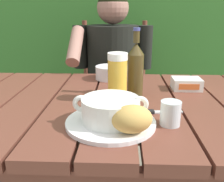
# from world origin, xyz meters

# --- Properties ---
(dining_table) EXTENTS (1.39, 0.80, 0.76)m
(dining_table) POSITION_xyz_m (0.00, 0.00, 0.67)
(dining_table) COLOR brown
(dining_table) RESTS_ON ground_plane
(chair_near_diner) EXTENTS (0.47, 0.45, 1.01)m
(chair_near_diner) POSITION_xyz_m (-0.03, 0.84, 0.49)
(chair_near_diner) COLOR brown
(chair_near_diner) RESTS_ON ground_plane
(person_eating) EXTENTS (0.48, 0.47, 1.21)m
(person_eating) POSITION_xyz_m (-0.03, 0.64, 0.71)
(person_eating) COLOR black
(person_eating) RESTS_ON ground_plane
(serving_plate) EXTENTS (0.26, 0.26, 0.01)m
(serving_plate) POSITION_xyz_m (-0.00, -0.20, 0.77)
(serving_plate) COLOR white
(serving_plate) RESTS_ON dining_table
(soup_bowl) EXTENTS (0.22, 0.17, 0.08)m
(soup_bowl) POSITION_xyz_m (-0.00, -0.20, 0.81)
(soup_bowl) COLOR white
(soup_bowl) RESTS_ON serving_plate
(bread_roll) EXTENTS (0.12, 0.10, 0.07)m
(bread_roll) POSITION_xyz_m (0.06, -0.27, 0.81)
(bread_roll) COLOR tan
(bread_roll) RESTS_ON serving_plate
(beer_glass) EXTENTS (0.07, 0.07, 0.18)m
(beer_glass) POSITION_xyz_m (0.01, 0.00, 0.85)
(beer_glass) COLOR gold
(beer_glass) RESTS_ON dining_table
(beer_bottle) EXTENTS (0.06, 0.06, 0.26)m
(beer_bottle) POSITION_xyz_m (0.08, 0.07, 0.87)
(beer_bottle) COLOR #433619
(beer_bottle) RESTS_ON dining_table
(water_glass_small) EXTENTS (0.06, 0.06, 0.07)m
(water_glass_small) POSITION_xyz_m (0.17, -0.20, 0.80)
(water_glass_small) COLOR silver
(water_glass_small) RESTS_ON dining_table
(butter_tub) EXTENTS (0.12, 0.09, 0.05)m
(butter_tub) POSITION_xyz_m (0.30, 0.15, 0.79)
(butter_tub) COLOR white
(butter_tub) RESTS_ON dining_table
(table_knife) EXTENTS (0.16, 0.04, 0.01)m
(table_knife) POSITION_xyz_m (0.13, -0.12, 0.77)
(table_knife) COLOR silver
(table_knife) RESTS_ON dining_table
(diner_bowl) EXTENTS (0.14, 0.14, 0.06)m
(diner_bowl) POSITION_xyz_m (-0.03, 0.30, 0.80)
(diner_bowl) COLOR white
(diner_bowl) RESTS_ON dining_table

